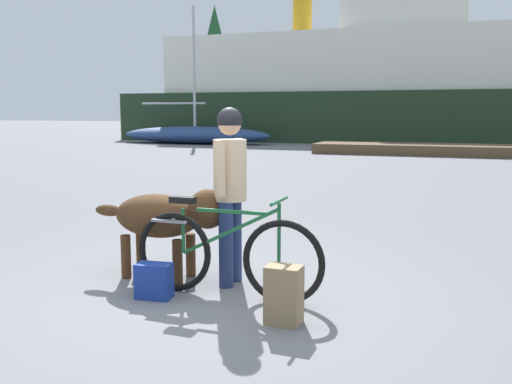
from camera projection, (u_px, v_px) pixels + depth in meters
ground_plane at (204, 302)px, 5.07m from camera, size 160.00×160.00×0.00m
bicycle at (225, 254)px, 5.15m from camera, size 1.83×0.44×0.93m
person_cyclist at (230, 179)px, 5.46m from camera, size 0.32×0.53×1.73m
dog at (167, 217)px, 5.71m from camera, size 1.50×0.52×0.94m
backpack at (284, 295)px, 4.51m from camera, size 0.29×0.21×0.47m
handbag_pannier at (154, 281)px, 5.14m from camera, size 0.34×0.21×0.32m
ferry_boat at (358, 90)px, 32.15m from camera, size 26.60×7.17×8.32m
sailboat_moored at (195, 135)px, 29.71m from camera, size 8.32×2.33×7.03m
pine_tree_far_left at (215, 50)px, 50.52m from camera, size 3.86×3.86×10.98m
pine_tree_center at (391, 49)px, 46.64m from camera, size 4.00×4.00×10.73m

